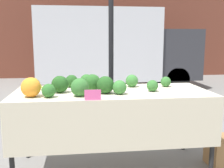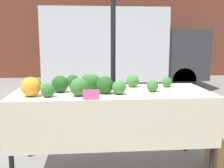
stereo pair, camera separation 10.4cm
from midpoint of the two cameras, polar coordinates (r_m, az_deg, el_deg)
ground_plane at (r=3.26m, az=-0.96°, el=-17.55°), size 40.00×40.00×0.00m
building_facade at (r=10.93m, az=-5.62°, el=16.25°), size 16.00×0.60×5.53m
tent_pole at (r=3.72m, az=-1.02°, el=8.03°), size 0.07×0.07×2.77m
parked_truck at (r=8.11m, az=-0.21°, el=7.99°), size 4.75×1.94×2.36m
market_table at (r=2.91m, az=-0.85°, el=-3.92°), size 2.19×0.89×0.92m
orange_cauliflower at (r=2.77m, az=-18.27°, el=-0.68°), size 0.20×0.20×0.20m
romanesco_head at (r=3.28m, az=-17.09°, el=0.26°), size 0.16×0.16×0.13m
broccoli_head_0 at (r=2.91m, az=-12.26°, el=-0.06°), size 0.19×0.19×0.19m
broccoli_head_1 at (r=2.95m, az=7.79°, el=-0.38°), size 0.13×0.13×0.13m
broccoli_head_2 at (r=3.23m, az=-6.49°, el=0.76°), size 0.16×0.16×0.16m
broccoli_head_3 at (r=3.27m, az=10.72°, el=0.50°), size 0.13×0.13×0.13m
broccoli_head_4 at (r=3.15m, az=-17.47°, el=-0.07°), size 0.13×0.13×0.13m
broccoli_head_5 at (r=2.80m, az=-2.53°, el=-0.20°), size 0.19×0.19×0.19m
broccoli_head_6 at (r=3.21m, az=-9.69°, el=0.61°), size 0.15×0.15×0.15m
broccoli_head_7 at (r=2.70m, az=-14.72°, el=-1.42°), size 0.14×0.14×0.14m
broccoli_head_8 at (r=2.69m, az=-8.13°, el=-0.71°), size 0.19×0.19×0.19m
broccoli_head_9 at (r=2.77m, az=0.59°, el=-0.72°), size 0.15×0.15×0.15m
broccoli_head_10 at (r=3.21m, az=3.42°, el=0.71°), size 0.15×0.15×0.15m
broccoli_head_11 at (r=3.15m, az=-2.78°, el=0.17°), size 0.11×0.11×0.11m
broccoli_head_12 at (r=2.97m, az=-5.29°, el=0.32°), size 0.19×0.19×0.19m
price_sign at (r=2.51m, az=-5.40°, el=-2.40°), size 0.16×0.01×0.10m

